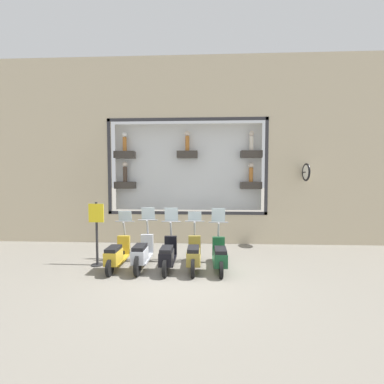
# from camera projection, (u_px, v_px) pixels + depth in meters

# --- Properties ---
(ground_plane) EXTENTS (120.00, 120.00, 0.00)m
(ground_plane) POSITION_uv_depth(u_px,v_px,m) (179.00, 276.00, 6.81)
(ground_plane) COLOR gray
(building_facade) EXTENTS (1.26, 36.00, 7.31)m
(building_facade) POSITION_uv_depth(u_px,v_px,m) (187.00, 150.00, 10.20)
(building_facade) COLOR beige
(building_facade) RESTS_ON ground_plane
(scooter_green_0) EXTENTS (1.79, 0.60, 1.67)m
(scooter_green_0) POSITION_uv_depth(u_px,v_px,m) (220.00, 256.00, 7.21)
(scooter_green_0) COLOR black
(scooter_green_0) RESTS_ON ground_plane
(scooter_olive_1) EXTENTS (1.80, 0.60, 1.55)m
(scooter_olive_1) POSITION_uv_depth(u_px,v_px,m) (194.00, 255.00, 7.24)
(scooter_olive_1) COLOR black
(scooter_olive_1) RESTS_ON ground_plane
(scooter_black_2) EXTENTS (1.79, 0.60, 1.67)m
(scooter_black_2) POSITION_uv_depth(u_px,v_px,m) (168.00, 255.00, 7.28)
(scooter_black_2) COLOR black
(scooter_black_2) RESTS_ON ground_plane
(scooter_silver_3) EXTENTS (1.81, 0.60, 1.68)m
(scooter_silver_3) POSITION_uv_depth(u_px,v_px,m) (142.00, 253.00, 7.32)
(scooter_silver_3) COLOR black
(scooter_silver_3) RESTS_ON ground_plane
(scooter_yellow_4) EXTENTS (1.79, 0.61, 1.56)m
(scooter_yellow_4) POSITION_uv_depth(u_px,v_px,m) (117.00, 254.00, 7.34)
(scooter_yellow_4) COLOR black
(scooter_yellow_4) RESTS_ON ground_plane
(shop_sign_post) EXTENTS (0.36, 0.45, 1.89)m
(shop_sign_post) POSITION_uv_depth(u_px,v_px,m) (97.00, 231.00, 7.59)
(shop_sign_post) COLOR #232326
(shop_sign_post) RESTS_ON ground_plane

